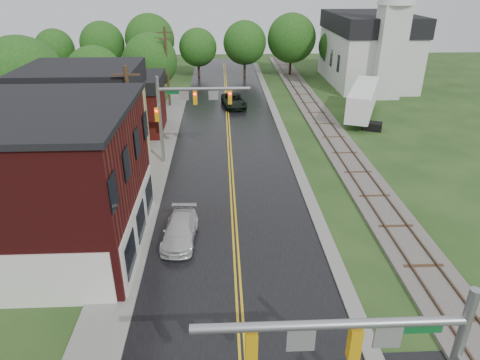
{
  "coord_description": "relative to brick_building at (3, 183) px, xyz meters",
  "views": [
    {
      "loc": [
        -0.68,
        -6.13,
        14.33
      ],
      "look_at": [
        0.32,
        16.16,
        3.5
      ],
      "focal_mm": 32.0,
      "sensor_mm": 36.0,
      "label": 1
    }
  ],
  "objects": [
    {
      "name": "traffic_signal_near",
      "position": [
        15.96,
        -13.0,
        0.82
      ],
      "size": [
        7.34,
        0.3,
        7.2
      ],
      "color": "gray",
      "rests_on": "ground"
    },
    {
      "name": "yellow_house",
      "position": [
        1.48,
        11.0,
        -0.95
      ],
      "size": [
        8.0,
        7.0,
        6.4
      ],
      "primitive_type": "cube",
      "color": "tan",
      "rests_on": "ground"
    },
    {
      "name": "traffic_signal_far",
      "position": [
        9.01,
        12.0,
        0.82
      ],
      "size": [
        7.34,
        0.43,
        7.2
      ],
      "color": "gray",
      "rests_on": "ground"
    },
    {
      "name": "suv_dark",
      "position": [
        13.28,
        28.3,
        -3.41
      ],
      "size": [
        3.13,
        5.58,
        1.47
      ],
      "primitive_type": "imported",
      "rotation": [
        0.0,
        0.0,
        0.13
      ],
      "color": "black",
      "rests_on": "ground"
    },
    {
      "name": "darkred_building",
      "position": [
        2.48,
        20.0,
        -1.95
      ],
      "size": [
        7.0,
        6.0,
        4.4
      ],
      "primitive_type": "cube",
      "color": "#3F0F0C",
      "rests_on": "ground"
    },
    {
      "name": "tree_left_c",
      "position": [
        -1.36,
        24.9,
        0.36
      ],
      "size": [
        6.0,
        6.0,
        7.65
      ],
      "color": "black",
      "rests_on": "ground"
    },
    {
      "name": "sidewalk_left",
      "position": [
        6.28,
        10.0,
        -4.15
      ],
      "size": [
        2.4,
        50.0,
        0.12
      ],
      "primitive_type": "cube",
      "color": "gray",
      "rests_on": "ground"
    },
    {
      "name": "utility_pole_c",
      "position": [
        5.68,
        29.0,
        0.57
      ],
      "size": [
        1.8,
        0.28,
        9.0
      ],
      "color": "#382616",
      "rests_on": "ground"
    },
    {
      "name": "utility_pole_b",
      "position": [
        5.68,
        7.0,
        0.57
      ],
      "size": [
        1.8,
        0.28,
        9.0
      ],
      "color": "#382616",
      "rests_on": "ground"
    },
    {
      "name": "main_road",
      "position": [
        12.48,
        15.0,
        -4.15
      ],
      "size": [
        10.0,
        90.0,
        0.02
      ],
      "primitive_type": "cube",
      "color": "black",
      "rests_on": "ground"
    },
    {
      "name": "pickup_white",
      "position": [
        9.23,
        0.37,
        -3.5
      ],
      "size": [
        2.11,
        4.62,
        1.31
      ],
      "primitive_type": "imported",
      "rotation": [
        0.0,
        0.0,
        -0.06
      ],
      "color": "silver",
      "rests_on": "ground"
    },
    {
      "name": "semi_trailer",
      "position": [
        27.06,
        23.3,
        -2.05
      ],
      "size": [
        6.32,
        10.81,
        3.49
      ],
      "color": "black",
      "rests_on": "ground"
    },
    {
      "name": "tree_left_b",
      "position": [
        -5.36,
        16.9,
        1.57
      ],
      "size": [
        7.6,
        7.6,
        9.69
      ],
      "color": "black",
      "rests_on": "ground"
    },
    {
      "name": "railroad",
      "position": [
        22.48,
        20.0,
        -4.05
      ],
      "size": [
        3.2,
        80.0,
        0.3
      ],
      "color": "#59544C",
      "rests_on": "ground"
    },
    {
      "name": "church",
      "position": [
        32.48,
        38.74,
        1.68
      ],
      "size": [
        10.4,
        18.4,
        20.0
      ],
      "color": "silver",
      "rests_on": "ground"
    },
    {
      "name": "tree_left_e",
      "position": [
        3.64,
        30.9,
        0.66
      ],
      "size": [
        6.4,
        6.4,
        8.16
      ],
      "color": "black",
      "rests_on": "ground"
    },
    {
      "name": "curb_right",
      "position": [
        17.88,
        20.0,
        -4.15
      ],
      "size": [
        0.8,
        70.0,
        0.12
      ],
      "primitive_type": "cube",
      "color": "gray",
      "rests_on": "ground"
    },
    {
      "name": "brick_building",
      "position": [
        0.0,
        0.0,
        0.0
      ],
      "size": [
        14.3,
        10.3,
        8.3
      ],
      "color": "#490F0F",
      "rests_on": "ground"
    }
  ]
}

